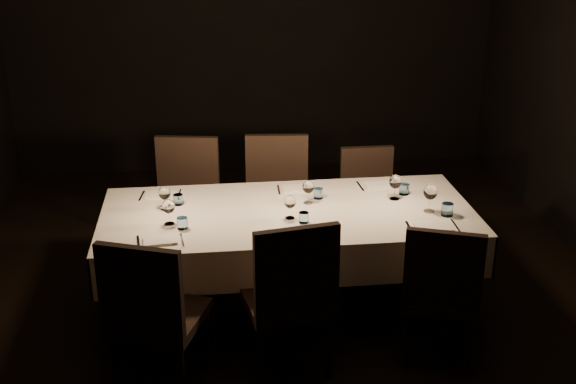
{
  "coord_description": "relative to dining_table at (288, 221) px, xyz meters",
  "views": [
    {
      "loc": [
        -0.53,
        -4.45,
        2.71
      ],
      "look_at": [
        0.0,
        0.0,
        0.9
      ],
      "focal_mm": 45.0,
      "sensor_mm": 36.0,
      "label": 1
    }
  ],
  "objects": [
    {
      "name": "place_setting_near_right",
      "position": [
        0.95,
        -0.22,
        0.15
      ],
      "size": [
        0.36,
        0.42,
        0.2
      ],
      "rotation": [
        0.0,
        0.0,
        -0.04
      ],
      "color": "white",
      "rests_on": "dining_table"
    },
    {
      "name": "place_setting_far_center",
      "position": [
        0.16,
        0.22,
        0.14
      ],
      "size": [
        0.31,
        0.39,
        0.17
      ],
      "rotation": [
        0.0,
        0.0,
        -0.03
      ],
      "color": "white",
      "rests_on": "dining_table"
    },
    {
      "name": "place_setting_near_center",
      "position": [
        0.0,
        -0.22,
        0.14
      ],
      "size": [
        0.31,
        0.39,
        0.16
      ],
      "rotation": [
        0.0,
        0.0,
        -0.21
      ],
      "color": "white",
      "rests_on": "dining_table"
    },
    {
      "name": "chair_far_right",
      "position": [
        0.75,
        0.82,
        -0.19
      ],
      "size": [
        0.43,
        0.43,
        0.89
      ],
      "rotation": [
        0.0,
        0.0,
        -0.01
      ],
      "color": "black",
      "rests_on": "ground"
    },
    {
      "name": "place_setting_far_right",
      "position": [
        0.78,
        0.22,
        0.15
      ],
      "size": [
        0.33,
        0.4,
        0.18
      ],
      "rotation": [
        0.0,
        0.0,
        0.06
      ],
      "color": "white",
      "rests_on": "dining_table"
    },
    {
      "name": "room",
      "position": [
        0.0,
        0.0,
        0.81
      ],
      "size": [
        5.01,
        6.01,
        3.01
      ],
      "color": "black",
      "rests_on": "ground"
    },
    {
      "name": "place_setting_near_left",
      "position": [
        -0.79,
        -0.22,
        0.14
      ],
      "size": [
        0.32,
        0.4,
        0.17
      ],
      "rotation": [
        0.0,
        0.0,
        0.12
      ],
      "color": "white",
      "rests_on": "dining_table"
    },
    {
      "name": "dining_table",
      "position": [
        0.0,
        0.0,
        0.0
      ],
      "size": [
        2.52,
        1.12,
        0.76
      ],
      "color": "black",
      "rests_on": "ground"
    },
    {
      "name": "chair_far_left",
      "position": [
        -0.71,
        0.8,
        -0.13
      ],
      "size": [
        0.57,
        0.57,
        1.02
      ],
      "rotation": [
        0.0,
        0.0,
        -0.18
      ],
      "color": "black",
      "rests_on": "ground"
    },
    {
      "name": "chair_far_center",
      "position": [
        0.0,
        0.75,
        -0.13
      ],
      "size": [
        0.54,
        0.54,
        1.03
      ],
      "rotation": [
        0.0,
        0.0,
        -0.09
      ],
      "color": "black",
      "rests_on": "ground"
    },
    {
      "name": "chair_near_left",
      "position": [
        -0.88,
        -0.85,
        -0.13
      ],
      "size": [
        0.63,
        0.63,
        1.02
      ],
      "rotation": [
        0.0,
        0.0,
        2.78
      ],
      "color": "black",
      "rests_on": "ground"
    },
    {
      "name": "chair_near_right",
      "position": [
        0.86,
        -0.75,
        -0.16
      ],
      "size": [
        0.59,
        0.59,
        0.96
      ],
      "rotation": [
        0.0,
        0.0,
        2.78
      ],
      "color": "black",
      "rests_on": "ground"
    },
    {
      "name": "chair_near_center",
      "position": [
        -0.08,
        -0.75,
        -0.12
      ],
      "size": [
        0.58,
        0.58,
        1.04
      ],
      "rotation": [
        0.0,
        0.0,
        3.32
      ],
      "color": "black",
      "rests_on": "ground"
    },
    {
      "name": "place_setting_far_left",
      "position": [
        -0.82,
        0.22,
        0.14
      ],
      "size": [
        0.32,
        0.4,
        0.17
      ],
      "rotation": [
        0.0,
        0.0,
        -0.12
      ],
      "color": "white",
      "rests_on": "dining_table"
    }
  ]
}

